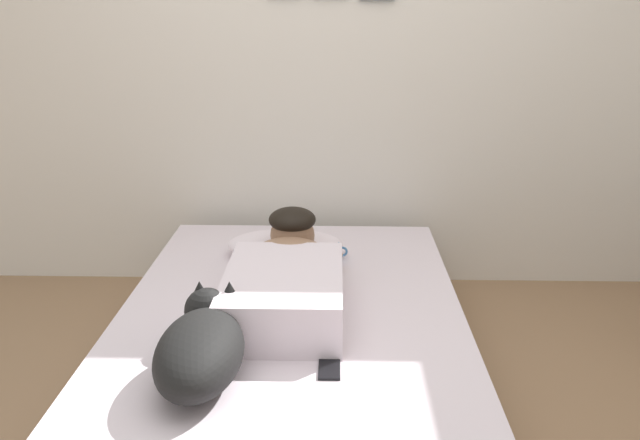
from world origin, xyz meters
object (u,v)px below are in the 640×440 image
object	(u,v)px
cell_phone	(329,368)
pillow	(285,245)
person_lying	(287,276)
dog	(201,347)
bed	(292,350)
coffee_cup	(330,251)

from	to	relation	value
cell_phone	pillow	bearing A→B (deg)	101.74
person_lying	dog	bearing A→B (deg)	-111.06
bed	person_lying	world-z (taller)	person_lying
bed	cell_phone	size ratio (longest dim) A/B	14.99
pillow	person_lying	bearing A→B (deg)	-85.19
person_lying	cell_phone	size ratio (longest dim) A/B	6.57
coffee_cup	cell_phone	world-z (taller)	coffee_cup
dog	cell_phone	world-z (taller)	dog
bed	dog	size ratio (longest dim) A/B	3.65
pillow	cell_phone	distance (m)	1.04
dog	coffee_cup	xyz separation A→B (m)	(0.38, 1.04, -0.07)
pillow	coffee_cup	world-z (taller)	pillow
pillow	cell_phone	bearing A→B (deg)	-78.26
dog	coffee_cup	bearing A→B (deg)	69.97
pillow	dog	bearing A→B (deg)	-99.28
dog	cell_phone	bearing A→B (deg)	8.53
bed	coffee_cup	bearing A→B (deg)	75.09
person_lying	pillow	bearing A→B (deg)	94.81
pillow	dog	distance (m)	1.09
bed	person_lying	xyz separation A→B (m)	(-0.02, 0.05, 0.28)
coffee_cup	cell_phone	size ratio (longest dim) A/B	0.89
bed	coffee_cup	xyz separation A→B (m)	(0.14, 0.53, 0.21)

